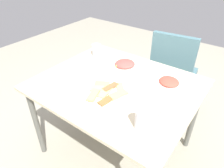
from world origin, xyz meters
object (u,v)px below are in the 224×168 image
spoon (173,117)px  salad_plate_rice (169,82)px  drinking_glass (96,50)px  paper_napkin (172,119)px  dining_table (117,91)px  salad_plate_greens (125,64)px  fork (171,121)px  pide_platter (105,93)px  dining_chair (172,70)px  soda_can (141,120)px

spoon → salad_plate_rice: bearing=120.2°
drinking_glass → paper_napkin: 0.97m
drinking_glass → paper_napkin: bearing=-23.3°
dining_table → salad_plate_rice: 0.39m
dining_table → salad_plate_greens: (-0.09, 0.24, 0.09)m
dining_table → fork: 0.50m
salad_plate_greens → paper_napkin: size_ratio=1.84×
pide_platter → drinking_glass: size_ratio=3.10×
dining_chair → drinking_glass: bearing=-138.1°
dining_chair → drinking_glass: size_ratio=8.68×
pide_platter → fork: 0.46m
soda_can → fork: (0.11, 0.15, -0.06)m
pide_platter → soda_can: bearing=-20.5°
salad_plate_greens → pide_platter: bearing=-74.9°
drinking_glass → fork: (0.89, -0.40, -0.05)m
dining_table → paper_napkin: size_ratio=9.30×
dining_table → dining_chair: dining_chair is taller
salad_plate_greens → soda_can: bearing=-49.3°
paper_napkin → spoon: bearing=90.0°
pide_platter → salad_plate_greens: salad_plate_greens is taller
pide_platter → soda_can: (0.35, -0.13, 0.05)m
dining_chair → pide_platter: bearing=-97.8°
dining_table → soda_can: size_ratio=9.23×
soda_can → salad_plate_rice: bearing=96.0°
dining_chair → pide_platter: 0.95m
salad_plate_greens → spoon: bearing=-31.2°
salad_plate_rice → fork: salad_plate_rice is taller
salad_plate_rice → soda_can: soda_can is taller
salad_plate_greens → drinking_glass: 0.33m
pide_platter → spoon: bearing=6.7°
salad_plate_greens → soda_can: 0.70m
salad_plate_rice → fork: 0.39m
pide_platter → salad_plate_rice: size_ratio=1.51×
salad_plate_greens → drinking_glass: (-0.32, 0.02, 0.03)m
dining_table → salad_plate_greens: bearing=111.0°
dining_chair → fork: size_ratio=4.99×
dining_table → spoon: bearing=-11.8°
dining_table → salad_plate_rice: salad_plate_rice is taller
dining_table → dining_chair: size_ratio=1.23×
salad_plate_rice → spoon: bearing=-62.3°
dining_table → paper_napkin: bearing=-13.9°
salad_plate_rice → dining_table: bearing=-144.9°
pide_platter → dining_table: bearing=94.8°
pide_platter → dining_chair: bearing=82.2°
drinking_glass → pide_platter: bearing=-44.2°
salad_plate_greens → paper_napkin: (0.57, -0.36, -0.02)m
pide_platter → paper_napkin: bearing=4.4°
pide_platter → fork: size_ratio=1.78×
dining_chair → salad_plate_greens: bearing=-114.1°
salad_plate_rice → paper_napkin: (0.17, -0.33, -0.01)m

